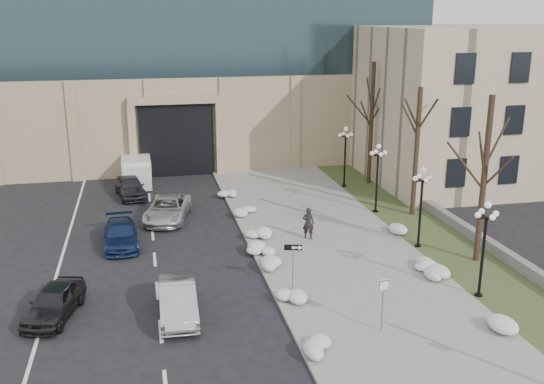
{
  "coord_description": "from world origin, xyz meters",
  "views": [
    {
      "loc": [
        -6.81,
        -17.35,
        12.84
      ],
      "look_at": [
        0.02,
        13.78,
        3.5
      ],
      "focal_mm": 40.0,
      "sensor_mm": 36.0,
      "label": 1
    }
  ],
  "objects_px": {
    "car_b": "(178,301)",
    "car_d": "(167,209)",
    "car_e": "(130,187)",
    "box_truck": "(136,170)",
    "lamppost_c": "(378,169)",
    "keep_sign": "(383,294)",
    "car_a": "(54,302)",
    "one_way_sign": "(296,253)",
    "lamppost_d": "(345,149)",
    "lamppost_a": "(485,237)",
    "car_c": "(121,234)",
    "pedestrian": "(308,223)",
    "lamppost_b": "(421,197)"
  },
  "relations": [
    {
      "from": "car_b",
      "to": "car_d",
      "type": "xyz_separation_m",
      "value": [
        0.23,
        13.44,
        -0.0
      ]
    },
    {
      "from": "car_b",
      "to": "car_e",
      "type": "height_order",
      "value": "car_e"
    },
    {
      "from": "box_truck",
      "to": "lamppost_c",
      "type": "xyz_separation_m",
      "value": [
        15.66,
        -11.58,
        2.09
      ]
    },
    {
      "from": "car_e",
      "to": "keep_sign",
      "type": "bearing_deg",
      "value": -75.43
    },
    {
      "from": "car_a",
      "to": "keep_sign",
      "type": "distance_m",
      "value": 14.28
    },
    {
      "from": "car_e",
      "to": "one_way_sign",
      "type": "height_order",
      "value": "one_way_sign"
    },
    {
      "from": "lamppost_c",
      "to": "lamppost_d",
      "type": "height_order",
      "value": "same"
    },
    {
      "from": "one_way_sign",
      "to": "lamppost_a",
      "type": "relative_size",
      "value": 0.5
    },
    {
      "from": "lamppost_c",
      "to": "car_a",
      "type": "bearing_deg",
      "value": -150.96
    },
    {
      "from": "car_c",
      "to": "car_e",
      "type": "height_order",
      "value": "car_e"
    },
    {
      "from": "lamppost_a",
      "to": "keep_sign",
      "type": "bearing_deg",
      "value": -159.41
    },
    {
      "from": "car_b",
      "to": "one_way_sign",
      "type": "height_order",
      "value": "one_way_sign"
    },
    {
      "from": "car_c",
      "to": "pedestrian",
      "type": "distance_m",
      "value": 10.9
    },
    {
      "from": "box_truck",
      "to": "lamppost_a",
      "type": "bearing_deg",
      "value": -58.38
    },
    {
      "from": "car_c",
      "to": "box_truck",
      "type": "height_order",
      "value": "box_truck"
    },
    {
      "from": "car_c",
      "to": "keep_sign",
      "type": "bearing_deg",
      "value": -52.27
    },
    {
      "from": "lamppost_c",
      "to": "lamppost_d",
      "type": "bearing_deg",
      "value": 90.0
    },
    {
      "from": "lamppost_b",
      "to": "lamppost_d",
      "type": "bearing_deg",
      "value": 90.0
    },
    {
      "from": "pedestrian",
      "to": "car_a",
      "type": "bearing_deg",
      "value": 50.57
    },
    {
      "from": "box_truck",
      "to": "lamppost_c",
      "type": "height_order",
      "value": "lamppost_c"
    },
    {
      "from": "car_c",
      "to": "lamppost_d",
      "type": "xyz_separation_m",
      "value": [
        16.61,
        8.95,
        2.39
      ]
    },
    {
      "from": "box_truck",
      "to": "pedestrian",
      "type": "bearing_deg",
      "value": -58.56
    },
    {
      "from": "car_a",
      "to": "one_way_sign",
      "type": "height_order",
      "value": "one_way_sign"
    },
    {
      "from": "car_c",
      "to": "car_e",
      "type": "bearing_deg",
      "value": 84.45
    },
    {
      "from": "car_e",
      "to": "box_truck",
      "type": "bearing_deg",
      "value": 73.69
    },
    {
      "from": "pedestrian",
      "to": "keep_sign",
      "type": "bearing_deg",
      "value": 114.18
    },
    {
      "from": "car_a",
      "to": "car_d",
      "type": "xyz_separation_m",
      "value": [
        5.56,
        12.34,
        0.02
      ]
    },
    {
      "from": "car_a",
      "to": "car_d",
      "type": "relative_size",
      "value": 0.79
    },
    {
      "from": "lamppost_b",
      "to": "lamppost_d",
      "type": "height_order",
      "value": "same"
    },
    {
      "from": "car_b",
      "to": "lamppost_c",
      "type": "relative_size",
      "value": 0.96
    },
    {
      "from": "keep_sign",
      "to": "car_b",
      "type": "bearing_deg",
      "value": 155.36
    },
    {
      "from": "lamppost_a",
      "to": "lamppost_c",
      "type": "xyz_separation_m",
      "value": [
        0.0,
        13.0,
        0.0
      ]
    },
    {
      "from": "car_b",
      "to": "car_d",
      "type": "relative_size",
      "value": 0.85
    },
    {
      "from": "pedestrian",
      "to": "keep_sign",
      "type": "xyz_separation_m",
      "value": [
        0.04,
        -11.21,
        0.74
      ]
    },
    {
      "from": "pedestrian",
      "to": "box_truck",
      "type": "xyz_separation_m",
      "value": [
        -9.84,
        15.55,
        -0.09
      ]
    },
    {
      "from": "lamppost_b",
      "to": "car_c",
      "type": "bearing_deg",
      "value": 166.31
    },
    {
      "from": "pedestrian",
      "to": "lamppost_a",
      "type": "xyz_separation_m",
      "value": [
        5.82,
        -9.04,
        2.0
      ]
    },
    {
      "from": "keep_sign",
      "to": "lamppost_c",
      "type": "height_order",
      "value": "lamppost_c"
    },
    {
      "from": "car_d",
      "to": "keep_sign",
      "type": "relative_size",
      "value": 2.19
    },
    {
      "from": "pedestrian",
      "to": "one_way_sign",
      "type": "xyz_separation_m",
      "value": [
        -2.44,
        -6.5,
        0.91
      ]
    },
    {
      "from": "car_d",
      "to": "pedestrian",
      "type": "xyz_separation_m",
      "value": [
        7.91,
        -5.59,
        0.32
      ]
    },
    {
      "from": "car_d",
      "to": "keep_sign",
      "type": "distance_m",
      "value": 18.62
    },
    {
      "from": "box_truck",
      "to": "lamppost_a",
      "type": "xyz_separation_m",
      "value": [
        15.66,
        -24.58,
        2.09
      ]
    },
    {
      "from": "lamppost_c",
      "to": "one_way_sign",
      "type": "bearing_deg",
      "value": -128.27
    },
    {
      "from": "one_way_sign",
      "to": "lamppost_d",
      "type": "height_order",
      "value": "lamppost_d"
    },
    {
      "from": "car_a",
      "to": "lamppost_b",
      "type": "distance_m",
      "value": 19.89
    },
    {
      "from": "car_c",
      "to": "car_d",
      "type": "xyz_separation_m",
      "value": [
        2.87,
        4.08,
        0.07
      ]
    },
    {
      "from": "box_truck",
      "to": "car_a",
      "type": "bearing_deg",
      "value": -100.15
    },
    {
      "from": "pedestrian",
      "to": "one_way_sign",
      "type": "distance_m",
      "value": 7.01
    },
    {
      "from": "car_e",
      "to": "keep_sign",
      "type": "distance_m",
      "value": 24.89
    }
  ]
}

